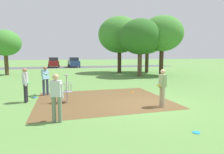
{
  "coord_description": "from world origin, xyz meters",
  "views": [
    {
      "loc": [
        -3.98,
        -8.07,
        2.37
      ],
      "look_at": [
        -0.93,
        2.95,
        1.0
      ],
      "focal_mm": 30.32,
      "sensor_mm": 36.0,
      "label": 1
    }
  ],
  "objects_px": {
    "player_foreground_watching": "(162,86)",
    "tree_near_right": "(5,43)",
    "parked_car_center_left": "(74,62)",
    "frisbee_by_tee": "(196,132)",
    "tree_mid_right": "(120,35)",
    "player_throwing": "(25,83)",
    "frisbee_mid_grass": "(132,92)",
    "tree_near_left": "(147,39)",
    "player_waiting_left": "(56,95)",
    "tree_mid_center": "(162,34)",
    "disc_golf_basket": "(65,87)",
    "tree_mid_left": "(140,37)",
    "frisbee_near_basket": "(35,98)",
    "parked_car_leftmost": "(54,62)",
    "player_waiting_right": "(45,79)"
  },
  "relations": [
    {
      "from": "player_foreground_watching",
      "to": "tree_near_right",
      "type": "height_order",
      "value": "tree_near_right"
    },
    {
      "from": "tree_near_right",
      "to": "parked_car_center_left",
      "type": "relative_size",
      "value": 1.2
    },
    {
      "from": "frisbee_by_tee",
      "to": "tree_mid_right",
      "type": "height_order",
      "value": "tree_mid_right"
    },
    {
      "from": "player_throwing",
      "to": "frisbee_mid_grass",
      "type": "relative_size",
      "value": 7.47
    },
    {
      "from": "tree_near_right",
      "to": "frisbee_mid_grass",
      "type": "bearing_deg",
      "value": -52.31
    },
    {
      "from": "player_throwing",
      "to": "tree_near_left",
      "type": "xyz_separation_m",
      "value": [
        12.91,
        13.14,
        3.36
      ]
    },
    {
      "from": "player_waiting_left",
      "to": "tree_mid_center",
      "type": "bearing_deg",
      "value": 47.91
    },
    {
      "from": "player_throwing",
      "to": "tree_near_right",
      "type": "height_order",
      "value": "tree_near_right"
    },
    {
      "from": "frisbee_mid_grass",
      "to": "tree_mid_right",
      "type": "relative_size",
      "value": 0.03
    },
    {
      "from": "frisbee_by_tee",
      "to": "tree_near_left",
      "type": "distance_m",
      "value": 20.38
    },
    {
      "from": "disc_golf_basket",
      "to": "tree_mid_left",
      "type": "xyz_separation_m",
      "value": [
        8.17,
        9.6,
        3.48
      ]
    },
    {
      "from": "frisbee_near_basket",
      "to": "parked_car_center_left",
      "type": "height_order",
      "value": "parked_car_center_left"
    },
    {
      "from": "parked_car_center_left",
      "to": "frisbee_mid_grass",
      "type": "bearing_deg",
      "value": -85.98
    },
    {
      "from": "tree_mid_left",
      "to": "parked_car_leftmost",
      "type": "distance_m",
      "value": 20.41
    },
    {
      "from": "disc_golf_basket",
      "to": "tree_mid_center",
      "type": "distance_m",
      "value": 15.08
    },
    {
      "from": "player_waiting_left",
      "to": "disc_golf_basket",
      "type": "bearing_deg",
      "value": 82.09
    },
    {
      "from": "player_waiting_right",
      "to": "tree_near_left",
      "type": "xyz_separation_m",
      "value": [
        12.07,
        11.68,
        3.35
      ]
    },
    {
      "from": "frisbee_by_tee",
      "to": "tree_mid_left",
      "type": "height_order",
      "value": "tree_mid_left"
    },
    {
      "from": "frisbee_by_tee",
      "to": "parked_car_leftmost",
      "type": "xyz_separation_m",
      "value": [
        -5.02,
        32.19,
        0.91
      ]
    },
    {
      "from": "player_foreground_watching",
      "to": "tree_mid_left",
      "type": "distance_m",
      "value": 12.63
    },
    {
      "from": "player_waiting_right",
      "to": "parked_car_leftmost",
      "type": "bearing_deg",
      "value": 90.57
    },
    {
      "from": "frisbee_by_tee",
      "to": "parked_car_leftmost",
      "type": "distance_m",
      "value": 32.59
    },
    {
      "from": "tree_near_right",
      "to": "player_throwing",
      "type": "bearing_deg",
      "value": -73.34
    },
    {
      "from": "frisbee_mid_grass",
      "to": "frisbee_by_tee",
      "type": "bearing_deg",
      "value": -93.67
    },
    {
      "from": "frisbee_by_tee",
      "to": "tree_near_right",
      "type": "height_order",
      "value": "tree_near_right"
    },
    {
      "from": "tree_mid_left",
      "to": "parked_car_leftmost",
      "type": "height_order",
      "value": "tree_mid_left"
    },
    {
      "from": "parked_car_leftmost",
      "to": "player_waiting_left",
      "type": "bearing_deg",
      "value": -88.22
    },
    {
      "from": "player_foreground_watching",
      "to": "tree_mid_center",
      "type": "height_order",
      "value": "tree_mid_center"
    },
    {
      "from": "frisbee_mid_grass",
      "to": "tree_near_right",
      "type": "relative_size",
      "value": 0.04
    },
    {
      "from": "frisbee_near_basket",
      "to": "tree_mid_center",
      "type": "distance_m",
      "value": 15.64
    },
    {
      "from": "parked_car_leftmost",
      "to": "player_throwing",
      "type": "bearing_deg",
      "value": -91.24
    },
    {
      "from": "tree_mid_right",
      "to": "parked_car_center_left",
      "type": "distance_m",
      "value": 14.11
    },
    {
      "from": "frisbee_by_tee",
      "to": "parked_car_center_left",
      "type": "relative_size",
      "value": 0.05
    },
    {
      "from": "player_waiting_left",
      "to": "player_waiting_right",
      "type": "height_order",
      "value": "same"
    },
    {
      "from": "frisbee_by_tee",
      "to": "tree_mid_right",
      "type": "distance_m",
      "value": 19.97
    },
    {
      "from": "frisbee_near_basket",
      "to": "parked_car_center_left",
      "type": "distance_m",
      "value": 25.6
    },
    {
      "from": "player_waiting_left",
      "to": "frisbee_mid_grass",
      "type": "distance_m",
      "value": 6.2
    },
    {
      "from": "player_foreground_watching",
      "to": "tree_mid_center",
      "type": "distance_m",
      "value": 13.91
    },
    {
      "from": "frisbee_by_tee",
      "to": "tree_near_right",
      "type": "bearing_deg",
      "value": 116.74
    },
    {
      "from": "frisbee_by_tee",
      "to": "tree_mid_center",
      "type": "height_order",
      "value": "tree_mid_center"
    },
    {
      "from": "disc_golf_basket",
      "to": "player_foreground_watching",
      "type": "distance_m",
      "value": 4.64
    },
    {
      "from": "tree_mid_right",
      "to": "parked_car_center_left",
      "type": "height_order",
      "value": "tree_mid_right"
    },
    {
      "from": "tree_near_left",
      "to": "parked_car_leftmost",
      "type": "distance_m",
      "value": 18.71
    },
    {
      "from": "player_waiting_left",
      "to": "frisbee_by_tee",
      "type": "bearing_deg",
      "value": -27.11
    },
    {
      "from": "player_waiting_left",
      "to": "parked_car_center_left",
      "type": "distance_m",
      "value": 29.65
    },
    {
      "from": "tree_mid_right",
      "to": "frisbee_by_tee",
      "type": "bearing_deg",
      "value": -100.77
    },
    {
      "from": "player_waiting_right",
      "to": "frisbee_by_tee",
      "type": "bearing_deg",
      "value": -55.15
    },
    {
      "from": "player_foreground_watching",
      "to": "parked_car_leftmost",
      "type": "xyz_separation_m",
      "value": [
        -5.52,
        29.3,
        -0.05
      ]
    },
    {
      "from": "frisbee_near_basket",
      "to": "frisbee_mid_grass",
      "type": "height_order",
      "value": "same"
    },
    {
      "from": "player_foreground_watching",
      "to": "frisbee_near_basket",
      "type": "xyz_separation_m",
      "value": [
        -5.84,
        3.45,
        -0.96
      ]
    }
  ]
}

